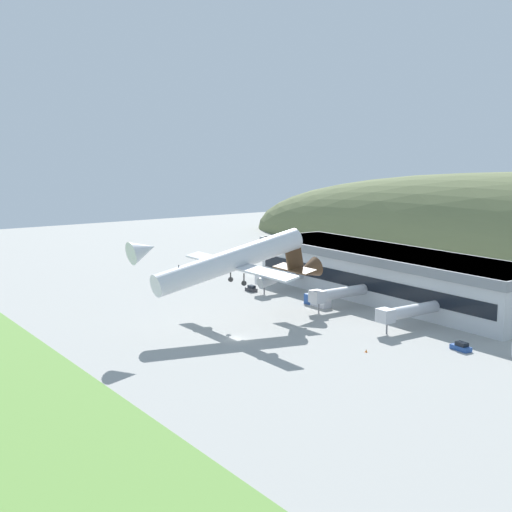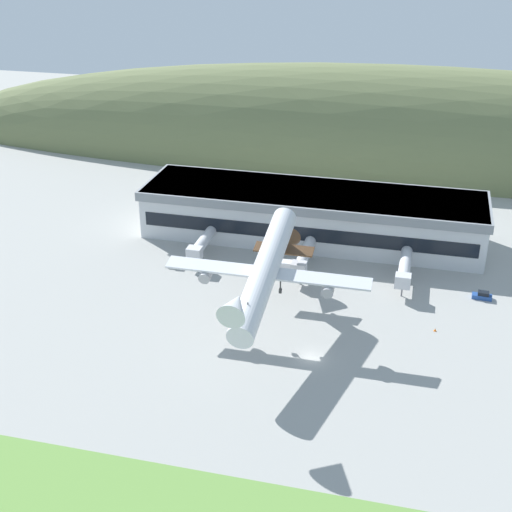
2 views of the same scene
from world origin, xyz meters
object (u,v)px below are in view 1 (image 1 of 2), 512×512
at_px(service_car_1, 461,347).
at_px(jetway_1, 336,294).
at_px(terminal_building, 391,272).
at_px(jetway_2, 406,312).
at_px(cargo_airplane, 234,262).
at_px(service_car_0, 251,289).
at_px(jetway_0, 278,277).
at_px(fuel_truck, 318,300).
at_px(traffic_cone_0, 366,351).

bearing_deg(service_car_1, jetway_1, 176.10).
bearing_deg(jetway_1, terminal_building, 94.62).
height_order(jetway_2, cargo_airplane, cargo_airplane).
height_order(jetway_2, service_car_0, jetway_2).
xyz_separation_m(terminal_building, cargo_airplane, (-0.79, -47.66, 7.01)).
bearing_deg(service_car_1, jetway_2, 171.61).
relative_size(terminal_building, jetway_0, 5.84).
relative_size(jetway_0, fuel_truck, 1.87).
bearing_deg(jetway_1, jetway_0, 177.78).
relative_size(terminal_building, service_car_0, 23.17).
bearing_deg(fuel_truck, service_car_1, -2.34).
distance_m(jetway_2, traffic_cone_0, 20.26).
distance_m(terminal_building, service_car_0, 37.77).
relative_size(jetway_0, cargo_airplane, 0.30).
height_order(terminal_building, cargo_airplane, cargo_airplane).
bearing_deg(jetway_0, terminal_building, 39.03).
bearing_deg(service_car_1, cargo_airplane, -149.33).
distance_m(service_car_0, fuel_truck, 24.09).
bearing_deg(fuel_truck, cargo_airplane, -82.54).
relative_size(service_car_1, traffic_cone_0, 7.38).
bearing_deg(cargo_airplane, jetway_0, 128.13).
bearing_deg(jetway_0, jetway_1, -2.22).
xyz_separation_m(service_car_0, service_car_1, (69.57, 1.79, 0.01)).
distance_m(jetway_0, service_car_1, 65.00).
bearing_deg(jetway_2, service_car_0, -175.32).
height_order(jetway_1, jetway_2, same).
xyz_separation_m(terminal_building, service_car_0, (-28.12, -24.40, -6.38)).
height_order(service_car_1, fuel_truck, fuel_truck).
bearing_deg(jetway_1, service_car_0, -171.38).
bearing_deg(terminal_building, service_car_1, -28.60).
distance_m(jetway_1, jetway_2, 22.84).
xyz_separation_m(cargo_airplane, service_car_0, (-27.32, 23.26, -13.39)).
distance_m(jetway_2, service_car_1, 17.51).
bearing_deg(service_car_0, jetway_1, 8.62).
height_order(jetway_0, service_car_0, jetway_0).
relative_size(jetway_2, cargo_airplane, 0.35).
height_order(terminal_building, jetway_0, terminal_building).
bearing_deg(jetway_1, cargo_airplane, -94.94).
xyz_separation_m(jetway_1, service_car_1, (39.85, -2.71, -3.30)).
bearing_deg(jetway_2, traffic_cone_0, -68.09).
distance_m(jetway_0, jetway_2, 47.81).
bearing_deg(jetway_2, jetway_1, 179.49).
height_order(cargo_airplane, service_car_0, cargo_airplane).
distance_m(service_car_0, service_car_1, 69.60).
distance_m(jetway_0, cargo_airplane, 37.90).
bearing_deg(cargo_airplane, fuel_truck, 97.46).
xyz_separation_m(jetway_1, fuel_truck, (-5.93, -0.84, -2.63)).
bearing_deg(traffic_cone_0, jetway_1, 148.31).
height_order(jetway_1, cargo_airplane, cargo_airplane).
bearing_deg(jetway_0, service_car_1, -3.25).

